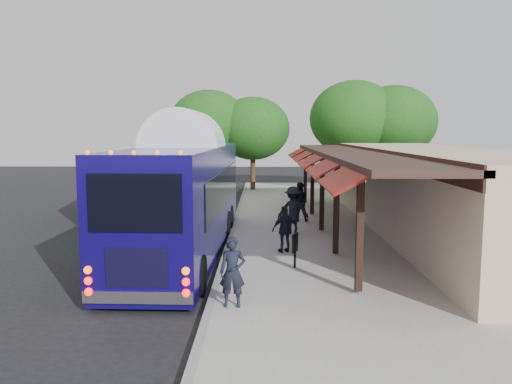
% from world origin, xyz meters
% --- Properties ---
extents(ground, '(90.00, 90.00, 0.00)m').
position_xyz_m(ground, '(0.00, 0.00, 0.00)').
color(ground, black).
rests_on(ground, ground).
extents(sidewalk, '(10.00, 40.00, 0.15)m').
position_xyz_m(sidewalk, '(5.00, 4.00, 0.07)').
color(sidewalk, '#9E9B93').
rests_on(sidewalk, ground).
extents(curb, '(0.20, 40.00, 0.16)m').
position_xyz_m(curb, '(0.05, 4.00, 0.07)').
color(curb, gray).
rests_on(curb, ground).
extents(station_shelter, '(8.15, 20.00, 3.60)m').
position_xyz_m(station_shelter, '(8.38, 4.00, 1.85)').
color(station_shelter, tan).
rests_on(station_shelter, ground).
extents(coach_bus, '(2.99, 12.72, 4.04)m').
position_xyz_m(coach_bus, '(-1.45, 1.02, 2.17)').
color(coach_bus, '#0F0651').
rests_on(coach_bus, ground).
extents(city_bus, '(4.31, 12.68, 3.34)m').
position_xyz_m(city_bus, '(-5.57, 10.51, 1.85)').
color(city_bus, gray).
rests_on(city_bus, ground).
extents(ped_a, '(0.62, 0.41, 1.69)m').
position_xyz_m(ped_a, '(0.60, -5.00, 0.99)').
color(ped_a, black).
rests_on(ped_a, sidewalk).
extents(ped_b, '(0.92, 0.73, 1.82)m').
position_xyz_m(ped_b, '(3.02, 6.42, 1.06)').
color(ped_b, black).
rests_on(ped_b, sidewalk).
extents(ped_c, '(1.03, 0.71, 1.62)m').
position_xyz_m(ped_c, '(2.09, 0.41, 0.96)').
color(ped_c, black).
rests_on(ped_c, sidewalk).
extents(ped_d, '(1.28, 0.77, 1.94)m').
position_xyz_m(ped_d, '(2.57, 3.61, 1.12)').
color(ped_d, black).
rests_on(ped_d, sidewalk).
extents(sign_board, '(0.23, 0.46, 1.06)m').
position_xyz_m(sign_board, '(2.30, -1.54, 0.87)').
color(sign_board, black).
rests_on(sign_board, sidewalk).
extents(tree_left, '(5.28, 5.28, 6.76)m').
position_xyz_m(tree_left, '(0.64, 19.30, 4.50)').
color(tree_left, '#382314').
rests_on(tree_left, ground).
extents(tree_mid, '(6.07, 6.07, 7.78)m').
position_xyz_m(tree_mid, '(7.59, 18.09, 5.19)').
color(tree_mid, '#382314').
rests_on(tree_mid, ground).
extents(tree_right, '(5.81, 5.81, 7.44)m').
position_xyz_m(tree_right, '(10.30, 18.05, 4.96)').
color(tree_right, '#382314').
rests_on(tree_right, ground).
extents(tree_far, '(5.67, 5.67, 7.25)m').
position_xyz_m(tree_far, '(-2.50, 19.41, 4.84)').
color(tree_far, '#382314').
rests_on(tree_far, ground).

